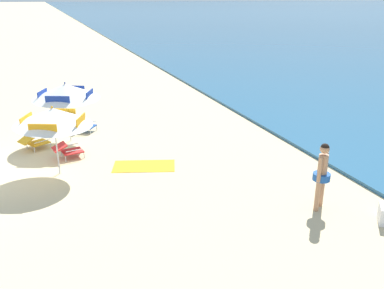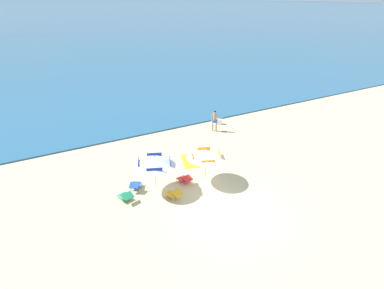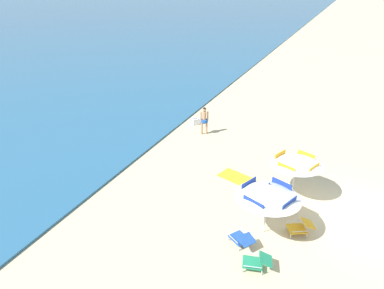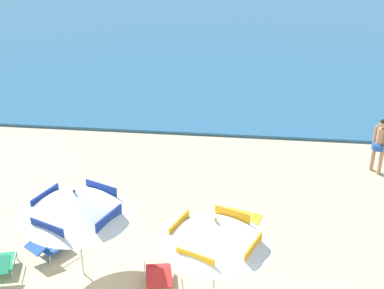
{
  "view_description": "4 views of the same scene",
  "coord_description": "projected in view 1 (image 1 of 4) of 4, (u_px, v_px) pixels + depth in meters",
  "views": [
    {
      "loc": [
        11.59,
        2.74,
        4.71
      ],
      "look_at": [
        1.86,
        6.28,
        0.92
      ],
      "focal_mm": 37.97,
      "sensor_mm": 36.0,
      "label": 1
    },
    {
      "loc": [
        -7.3,
        -9.69,
        9.34
      ],
      "look_at": [
        0.99,
        5.34,
        1.03
      ],
      "focal_mm": 29.11,
      "sensor_mm": 36.0,
      "label": 2
    },
    {
      "loc": [
        -11.56,
        1.89,
        7.87
      ],
      "look_at": [
        0.5,
        7.35,
        1.37
      ],
      "focal_mm": 30.79,
      "sensor_mm": 36.0,
      "label": 3
    },
    {
      "loc": [
        0.87,
        -4.85,
        7.24
      ],
      "look_at": [
        -0.5,
        7.57,
        1.02
      ],
      "focal_mm": 48.42,
      "sensor_mm": 36.0,
      "label": 4
    }
  ],
  "objects": [
    {
      "name": "beach_umbrella_striped_second",
      "position": [
        53.0,
        117.0,
        10.9
      ],
      "size": [
        2.95,
        2.95,
        1.97
      ],
      "color": "silver",
      "rests_on": "ground"
    },
    {
      "name": "person_standing_near_shore",
      "position": [
        322.0,
        172.0,
        9.28
      ],
      "size": [
        0.4,
        0.41,
        1.62
      ],
      "color": "tan",
      "rests_on": "ground"
    },
    {
      "name": "lounge_chair_under_umbrella",
      "position": [
        62.0,
        120.0,
        15.42
      ],
      "size": [
        0.73,
        0.98,
        0.51
      ],
      "color": "#1E7F56",
      "rests_on": "ground"
    },
    {
      "name": "lounge_chair_spare_folded",
      "position": [
        83.0,
        124.0,
        14.96
      ],
      "size": [
        0.92,
        1.01,
        0.5
      ],
      "color": "#1E4799",
      "rests_on": "ground"
    },
    {
      "name": "lounge_chair_facing_sea",
      "position": [
        68.0,
        150.0,
        12.48
      ],
      "size": [
        0.7,
        0.96,
        0.51
      ],
      "color": "red",
      "rests_on": "ground"
    },
    {
      "name": "beach_towel",
      "position": [
        144.0,
        166.0,
        11.96
      ],
      "size": [
        1.4,
        1.99,
        0.01
      ],
      "primitive_type": "cube",
      "rotation": [
        0.0,
        0.0,
        5.98
      ],
      "color": "gold",
      "rests_on": "ground"
    },
    {
      "name": "lounge_chair_beside_umbrella",
      "position": [
        34.0,
        142.0,
        13.17
      ],
      "size": [
        0.88,
        1.02,
        0.52
      ],
      "color": "gold",
      "rests_on": "ground"
    },
    {
      "name": "beach_umbrella_striped_main",
      "position": [
        66.0,
        91.0,
        13.47
      ],
      "size": [
        2.32,
        2.3,
        2.06
      ],
      "color": "silver",
      "rests_on": "ground"
    }
  ]
}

